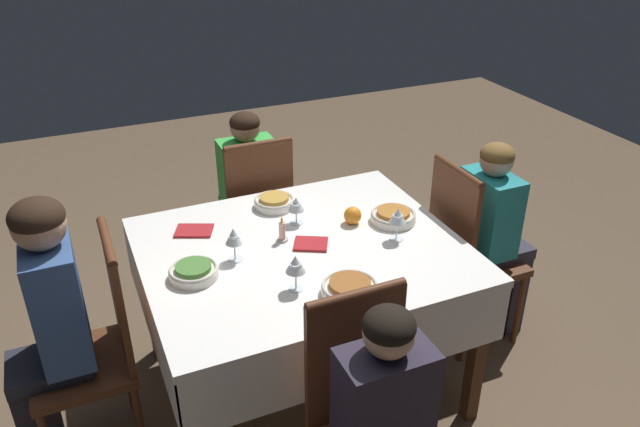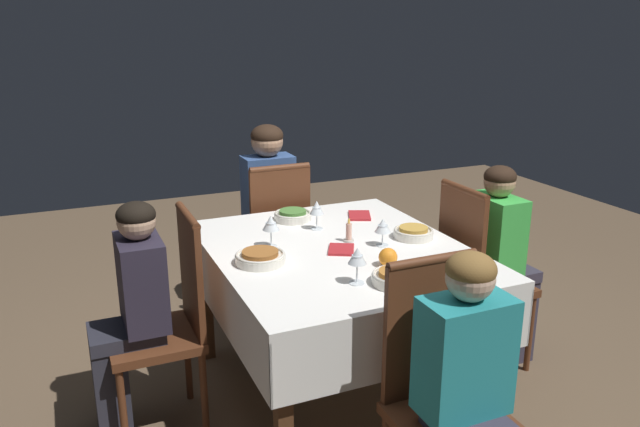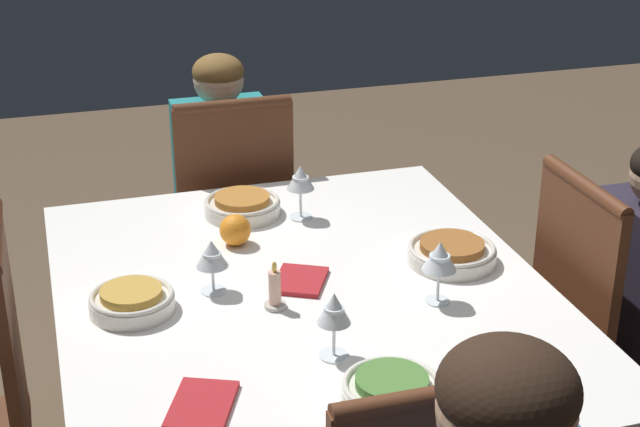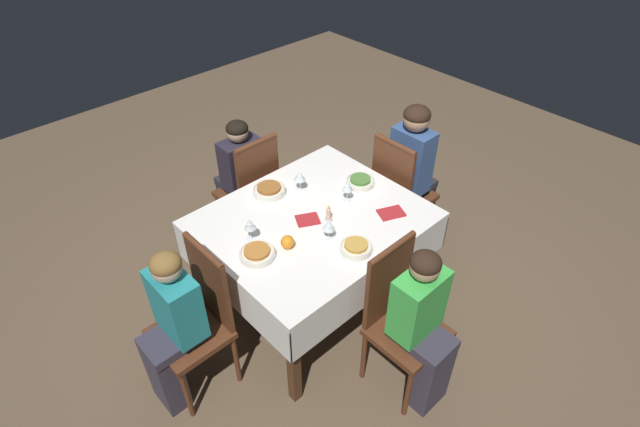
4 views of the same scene
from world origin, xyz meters
name	(u,v)px [view 3 (image 3 of 4)]	position (x,y,z in m)	size (l,w,h in m)	color
dining_table	(305,324)	(0.00, 0.00, 0.69)	(1.36, 1.14, 0.78)	white
chair_east	(230,228)	(0.89, 0.00, 0.55)	(0.40, 0.40, 1.02)	#562D19
chair_south	(603,342)	(-0.08, -0.78, 0.55)	(0.40, 0.40, 1.02)	#562D19
person_child_teal	(219,194)	(1.05, 0.00, 0.60)	(0.33, 0.30, 1.10)	#383342
bowl_west	(392,390)	(-0.48, -0.04, 0.81)	(0.20, 0.20, 0.06)	silver
wine_glass_west	(334,311)	(-0.29, 0.02, 0.89)	(0.07, 0.07, 0.15)	white
bowl_east	(242,205)	(0.48, 0.04, 0.81)	(0.21, 0.21, 0.06)	silver
wine_glass_east	(300,179)	(0.41, -0.10, 0.89)	(0.08, 0.08, 0.15)	white
bowl_south	(452,252)	(0.04, -0.39, 0.81)	(0.22, 0.22, 0.06)	silver
wine_glass_south	(440,258)	(-0.14, -0.28, 0.89)	(0.08, 0.08, 0.15)	white
bowl_north	(132,300)	(0.02, 0.40, 0.81)	(0.19, 0.19, 0.06)	silver
wine_glass_north	(212,255)	(0.06, 0.21, 0.87)	(0.08, 0.08, 0.13)	white
candle_centerpiece	(275,292)	(-0.06, 0.09, 0.82)	(0.05, 0.05, 0.12)	beige
orange_fruit	(235,230)	(0.29, 0.10, 0.82)	(0.08, 0.08, 0.08)	orange
napkin_red_folded	(300,280)	(0.04, 0.00, 0.78)	(0.18, 0.17, 0.01)	#AD2328
napkin_spare_side	(202,405)	(-0.40, 0.32, 0.78)	(0.20, 0.17, 0.01)	#AD2328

